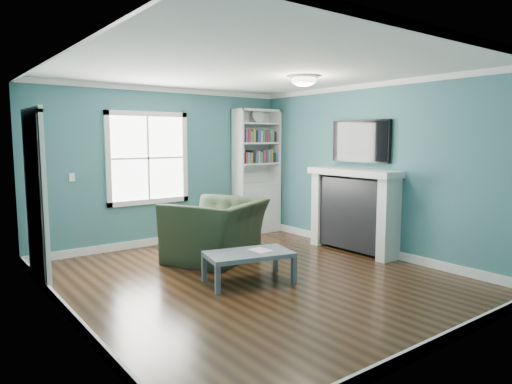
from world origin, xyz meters
TOP-DOWN VIEW (x-y plane):
  - floor at (0.00, 0.00)m, footprint 5.00×5.00m
  - room_walls at (0.00, 0.00)m, footprint 5.00×5.00m
  - trim at (0.00, 0.00)m, footprint 4.50×5.00m
  - window at (-0.30, 2.49)m, footprint 1.40×0.06m
  - bookshelf at (1.77, 2.30)m, footprint 0.90×0.35m
  - fireplace at (2.08, 0.20)m, footprint 0.44×1.58m
  - tv at (2.20, 0.20)m, footprint 0.06×1.10m
  - door at (-2.22, 1.40)m, footprint 0.12×0.98m
  - ceiling_fixture at (0.90, 0.10)m, footprint 0.38×0.38m
  - light_switch at (-1.50, 2.48)m, footprint 0.08×0.01m
  - recliner at (0.12, 1.10)m, footprint 1.59×1.39m
  - coffee_table at (-0.14, -0.06)m, footprint 1.15×0.79m
  - paper_sheet at (0.03, -0.08)m, footprint 0.23×0.28m

SIDE VIEW (x-z plane):
  - floor at x=0.00m, z-range 0.00..0.00m
  - coffee_table at x=-0.14m, z-range 0.14..0.52m
  - paper_sheet at x=0.03m, z-range 0.38..0.38m
  - recliner at x=0.12m, z-range 0.00..1.17m
  - fireplace at x=2.08m, z-range -0.01..1.29m
  - bookshelf at x=1.77m, z-range -0.23..2.08m
  - door at x=-2.22m, z-range -0.01..2.16m
  - light_switch at x=-1.50m, z-range 1.14..1.26m
  - trim at x=0.00m, z-range -0.06..2.54m
  - window at x=-0.30m, z-range 0.70..2.20m
  - room_walls at x=0.00m, z-range -0.92..4.08m
  - tv at x=2.20m, z-range 1.40..2.05m
  - ceiling_fixture at x=0.90m, z-range 2.47..2.63m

